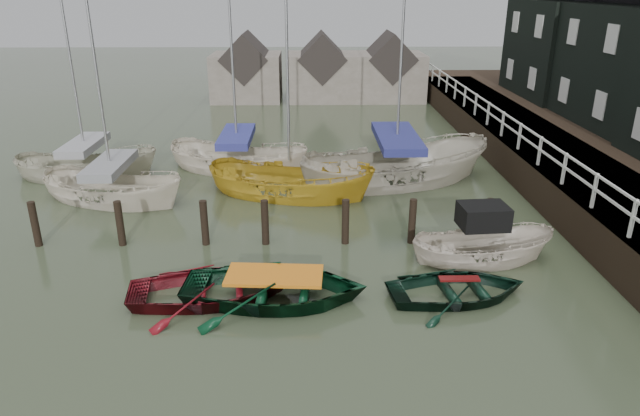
{
  "coord_description": "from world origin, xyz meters",
  "views": [
    {
      "loc": [
        0.14,
        -12.64,
        7.34
      ],
      "look_at": [
        0.43,
        2.36,
        1.4
      ],
      "focal_mm": 32.0,
      "sensor_mm": 36.0,
      "label": 1
    }
  ],
  "objects_px": {
    "motorboat": "(481,258)",
    "sailboat_e": "(88,175)",
    "rowboat_red": "(213,298)",
    "rowboat_green": "(275,300)",
    "rowboat_dkgreen": "(457,297)",
    "sailboat_c": "(290,194)",
    "sailboat_d": "(395,180)",
    "sailboat_a": "(115,199)",
    "sailboat_b": "(238,169)"
  },
  "relations": [
    {
      "from": "rowboat_green",
      "to": "sailboat_b",
      "type": "bearing_deg",
      "value": 15.19
    },
    {
      "from": "rowboat_red",
      "to": "sailboat_d",
      "type": "bearing_deg",
      "value": -42.03
    },
    {
      "from": "motorboat",
      "to": "sailboat_a",
      "type": "bearing_deg",
      "value": 62.48
    },
    {
      "from": "motorboat",
      "to": "sailboat_b",
      "type": "xyz_separation_m",
      "value": [
        -7.82,
        8.56,
        -0.04
      ]
    },
    {
      "from": "sailboat_c",
      "to": "rowboat_dkgreen",
      "type": "bearing_deg",
      "value": -132.84
    },
    {
      "from": "rowboat_green",
      "to": "sailboat_d",
      "type": "bearing_deg",
      "value": -21.55
    },
    {
      "from": "sailboat_c",
      "to": "sailboat_e",
      "type": "height_order",
      "value": "sailboat_c"
    },
    {
      "from": "sailboat_d",
      "to": "motorboat",
      "type": "bearing_deg",
      "value": 176.94
    },
    {
      "from": "motorboat",
      "to": "sailboat_e",
      "type": "bearing_deg",
      "value": 55.9
    },
    {
      "from": "rowboat_green",
      "to": "sailboat_c",
      "type": "height_order",
      "value": "sailboat_c"
    },
    {
      "from": "rowboat_dkgreen",
      "to": "sailboat_e",
      "type": "height_order",
      "value": "sailboat_e"
    },
    {
      "from": "rowboat_red",
      "to": "rowboat_green",
      "type": "relative_size",
      "value": 0.89
    },
    {
      "from": "rowboat_red",
      "to": "rowboat_green",
      "type": "height_order",
      "value": "rowboat_green"
    },
    {
      "from": "sailboat_b",
      "to": "sailboat_d",
      "type": "height_order",
      "value": "sailboat_b"
    },
    {
      "from": "sailboat_e",
      "to": "sailboat_a",
      "type": "bearing_deg",
      "value": -148.35
    },
    {
      "from": "rowboat_green",
      "to": "sailboat_a",
      "type": "xyz_separation_m",
      "value": [
        -6.2,
        7.08,
        0.06
      ]
    },
    {
      "from": "motorboat",
      "to": "sailboat_c",
      "type": "xyz_separation_m",
      "value": [
        -5.56,
        5.58,
        -0.1
      ]
    },
    {
      "from": "rowboat_green",
      "to": "motorboat",
      "type": "height_order",
      "value": "motorboat"
    },
    {
      "from": "rowboat_red",
      "to": "sailboat_b",
      "type": "height_order",
      "value": "sailboat_b"
    },
    {
      "from": "rowboat_red",
      "to": "sailboat_e",
      "type": "bearing_deg",
      "value": 25.23
    },
    {
      "from": "rowboat_green",
      "to": "sailboat_d",
      "type": "height_order",
      "value": "sailboat_d"
    },
    {
      "from": "sailboat_b",
      "to": "rowboat_green",
      "type": "bearing_deg",
      "value": -147.2
    },
    {
      "from": "sailboat_c",
      "to": "sailboat_a",
      "type": "bearing_deg",
      "value": 111.37
    },
    {
      "from": "rowboat_red",
      "to": "sailboat_c",
      "type": "bearing_deg",
      "value": -21.54
    },
    {
      "from": "rowboat_green",
      "to": "sailboat_a",
      "type": "bearing_deg",
      "value": 45.04
    },
    {
      "from": "sailboat_d",
      "to": "sailboat_e",
      "type": "bearing_deg",
      "value": 71.12
    },
    {
      "from": "rowboat_red",
      "to": "motorboat",
      "type": "height_order",
      "value": "motorboat"
    },
    {
      "from": "sailboat_a",
      "to": "sailboat_c",
      "type": "distance_m",
      "value": 6.35
    },
    {
      "from": "rowboat_green",
      "to": "sailboat_a",
      "type": "distance_m",
      "value": 9.41
    },
    {
      "from": "rowboat_dkgreen",
      "to": "sailboat_e",
      "type": "xyz_separation_m",
      "value": [
        -12.7,
        9.86,
        0.06
      ]
    },
    {
      "from": "motorboat",
      "to": "rowboat_red",
      "type": "bearing_deg",
      "value": 100.17
    },
    {
      "from": "sailboat_c",
      "to": "sailboat_d",
      "type": "height_order",
      "value": "sailboat_d"
    },
    {
      "from": "rowboat_dkgreen",
      "to": "sailboat_a",
      "type": "relative_size",
      "value": 0.35
    },
    {
      "from": "rowboat_red",
      "to": "rowboat_green",
      "type": "bearing_deg",
      "value": -103.09
    },
    {
      "from": "motorboat",
      "to": "sailboat_a",
      "type": "xyz_separation_m",
      "value": [
        -11.89,
        5.07,
        -0.04
      ]
    },
    {
      "from": "rowboat_dkgreen",
      "to": "sailboat_c",
      "type": "xyz_separation_m",
      "value": [
        -4.43,
        7.55,
        0.01
      ]
    },
    {
      "from": "sailboat_b",
      "to": "sailboat_e",
      "type": "distance_m",
      "value": 6.05
    },
    {
      "from": "rowboat_green",
      "to": "sailboat_e",
      "type": "distance_m",
      "value": 12.81
    },
    {
      "from": "rowboat_red",
      "to": "sailboat_d",
      "type": "distance_m",
      "value": 10.61
    },
    {
      "from": "sailboat_a",
      "to": "sailboat_c",
      "type": "height_order",
      "value": "sailboat_c"
    },
    {
      "from": "rowboat_dkgreen",
      "to": "motorboat",
      "type": "height_order",
      "value": "motorboat"
    },
    {
      "from": "motorboat",
      "to": "sailboat_e",
      "type": "distance_m",
      "value": 15.92
    },
    {
      "from": "rowboat_green",
      "to": "sailboat_e",
      "type": "relative_size",
      "value": 0.49
    },
    {
      "from": "rowboat_green",
      "to": "sailboat_c",
      "type": "relative_size",
      "value": 0.44
    },
    {
      "from": "rowboat_red",
      "to": "motorboat",
      "type": "relative_size",
      "value": 0.98
    },
    {
      "from": "sailboat_b",
      "to": "sailboat_c",
      "type": "distance_m",
      "value": 3.74
    },
    {
      "from": "rowboat_red",
      "to": "motorboat",
      "type": "bearing_deg",
      "value": -84.1
    },
    {
      "from": "rowboat_red",
      "to": "rowboat_dkgreen",
      "type": "xyz_separation_m",
      "value": [
        6.13,
        -0.09,
        0.0
      ]
    },
    {
      "from": "sailboat_a",
      "to": "sailboat_d",
      "type": "height_order",
      "value": "sailboat_d"
    },
    {
      "from": "sailboat_c",
      "to": "sailboat_d",
      "type": "xyz_separation_m",
      "value": [
        4.13,
        1.39,
        0.05
      ]
    }
  ]
}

